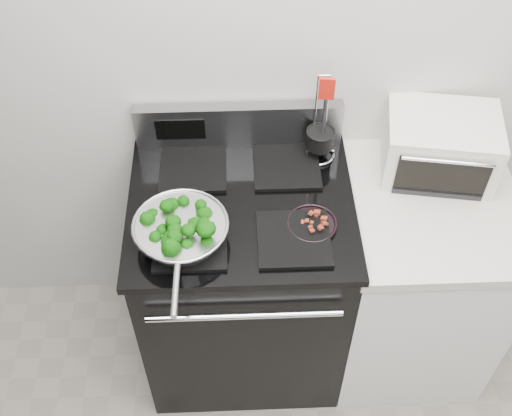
{
  "coord_description": "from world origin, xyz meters",
  "views": [
    {
      "loc": [
        -0.31,
        -0.07,
        2.61
      ],
      "look_at": [
        -0.25,
        1.36,
        0.98
      ],
      "focal_mm": 45.0,
      "sensor_mm": 36.0,
      "label": 1
    }
  ],
  "objects_px": {
    "bacon_plate": "(312,222)",
    "utensil_holder": "(320,143)",
    "skillet": "(181,230)",
    "toaster_oven": "(440,145)",
    "gas_range": "(243,279)"
  },
  "relations": [
    {
      "from": "gas_range",
      "to": "utensil_holder",
      "type": "relative_size",
      "value": 3.1
    },
    {
      "from": "gas_range",
      "to": "utensil_holder",
      "type": "height_order",
      "value": "utensil_holder"
    },
    {
      "from": "bacon_plate",
      "to": "utensil_holder",
      "type": "height_order",
      "value": "utensil_holder"
    },
    {
      "from": "skillet",
      "to": "bacon_plate",
      "type": "height_order",
      "value": "skillet"
    },
    {
      "from": "skillet",
      "to": "toaster_oven",
      "type": "relative_size",
      "value": 1.15
    },
    {
      "from": "bacon_plate",
      "to": "toaster_oven",
      "type": "bearing_deg",
      "value": 30.61
    },
    {
      "from": "bacon_plate",
      "to": "utensil_holder",
      "type": "bearing_deg",
      "value": 80.25
    },
    {
      "from": "bacon_plate",
      "to": "toaster_oven",
      "type": "xyz_separation_m",
      "value": [
        0.48,
        0.29,
        0.07
      ]
    },
    {
      "from": "skillet",
      "to": "utensil_holder",
      "type": "xyz_separation_m",
      "value": [
        0.49,
        0.38,
        0.01
      ]
    },
    {
      "from": "bacon_plate",
      "to": "toaster_oven",
      "type": "distance_m",
      "value": 0.57
    },
    {
      "from": "skillet",
      "to": "bacon_plate",
      "type": "bearing_deg",
      "value": 7.19
    },
    {
      "from": "bacon_plate",
      "to": "utensil_holder",
      "type": "distance_m",
      "value": 0.34
    },
    {
      "from": "utensil_holder",
      "to": "toaster_oven",
      "type": "xyz_separation_m",
      "value": [
        0.43,
        -0.05,
        0.02
      ]
    },
    {
      "from": "skillet",
      "to": "toaster_oven",
      "type": "xyz_separation_m",
      "value": [
        0.92,
        0.33,
        0.03
      ]
    },
    {
      "from": "utensil_holder",
      "to": "toaster_oven",
      "type": "distance_m",
      "value": 0.43
    }
  ]
}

